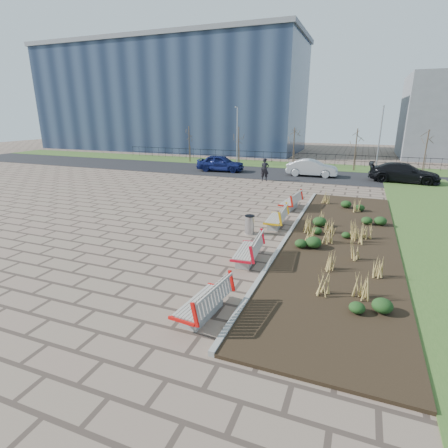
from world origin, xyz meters
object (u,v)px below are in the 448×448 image
at_px(pedestrian, 265,170).
at_px(bench_b, 247,249).
at_px(car_blue, 221,163).
at_px(bench_a, 202,300).
at_px(car_silver, 312,168).
at_px(lamp_west, 237,137).
at_px(car_black, 404,173).
at_px(bench_c, 276,217).
at_px(lamp_east, 379,140).
at_px(litter_bin, 250,225).
at_px(bench_d, 290,201).

bearing_deg(pedestrian, bench_b, -100.14).
bearing_deg(car_blue, bench_b, -160.76).
xyz_separation_m(bench_a, car_blue, (-9.06, 23.86, 0.30)).
relative_size(car_blue, car_silver, 1.03).
height_order(bench_b, lamp_west, lamp_west).
bearing_deg(car_black, car_blue, 94.74).
height_order(bench_c, lamp_west, lamp_west).
distance_m(bench_b, car_silver, 20.22).
xyz_separation_m(bench_b, car_silver, (-0.40, 20.21, 0.25)).
relative_size(bench_a, car_silver, 0.47).
relative_size(car_blue, car_black, 0.85).
height_order(pedestrian, lamp_east, lamp_east).
height_order(litter_bin, car_silver, car_silver).
height_order(bench_a, lamp_east, lamp_east).
bearing_deg(lamp_east, pedestrian, -137.64).
bearing_deg(bench_c, bench_d, 87.68).
bearing_deg(bench_c, car_black, 63.19).
relative_size(bench_a, pedestrian, 1.11).
height_order(litter_bin, lamp_west, lamp_west).
xyz_separation_m(bench_a, car_black, (6.98, 24.00, 0.30)).
bearing_deg(litter_bin, car_black, 65.01).
distance_m(bench_d, pedestrian, 9.03).
bearing_deg(car_black, pedestrian, 112.22).
distance_m(litter_bin, car_black, 18.58).
relative_size(pedestrian, car_black, 0.35).
height_order(bench_c, car_blue, car_blue).
xyz_separation_m(litter_bin, lamp_east, (5.87, 21.33, 2.60)).
relative_size(bench_a, car_blue, 0.46).
xyz_separation_m(car_black, lamp_east, (-1.98, 4.49, 2.24)).
bearing_deg(bench_d, litter_bin, -93.48).
xyz_separation_m(bench_d, lamp_west, (-9.00, 16.18, 2.54)).
relative_size(bench_d, car_blue, 0.46).
bearing_deg(car_black, bench_a, 168.03).
height_order(bench_c, pedestrian, pedestrian).
bearing_deg(lamp_west, litter_bin, -69.14).
distance_m(litter_bin, car_silver, 17.10).
distance_m(pedestrian, lamp_east, 12.02).
height_order(bench_d, lamp_east, lamp_east).
distance_m(bench_c, lamp_west, 21.91).
height_order(bench_b, pedestrian, pedestrian).
height_order(litter_bin, car_blue, car_blue).
bearing_deg(car_silver, car_blue, 91.02).
bearing_deg(bench_d, car_black, 65.28).
height_order(bench_c, litter_bin, bench_c).
relative_size(bench_a, litter_bin, 2.40).
bearing_deg(bench_b, bench_a, -94.91).
height_order(bench_d, car_blue, car_blue).
bearing_deg(litter_bin, bench_b, -74.43).
height_order(pedestrian, lamp_west, lamp_west).
height_order(bench_a, bench_c, same).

